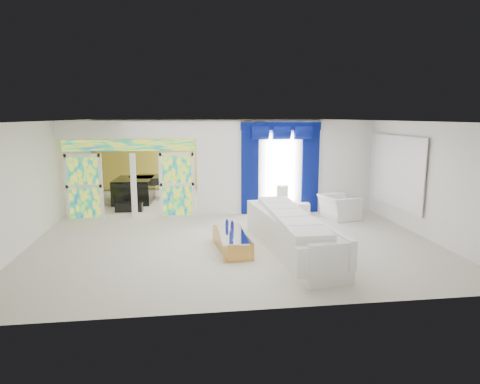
{
  "coord_description": "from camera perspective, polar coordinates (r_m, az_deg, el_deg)",
  "views": [
    {
      "loc": [
        -1.21,
        -12.36,
        3.14
      ],
      "look_at": [
        0.3,
        -1.2,
        1.1
      ],
      "focal_mm": 31.5,
      "sensor_mm": 36.0,
      "label": 1
    }
  ],
  "objects": [
    {
      "name": "window_pane",
      "position": [
        13.72,
        5.46,
        3.15
      ],
      "size": [
        1.0,
        0.02,
        2.3
      ],
      "primitive_type": "cube",
      "color": "white",
      "rests_on": "dividing_wall"
    },
    {
      "name": "stained_panel_right",
      "position": [
        13.53,
        -8.52,
        1.05
      ],
      "size": [
        0.95,
        0.04,
        2.0
      ],
      "primitive_type": "cube",
      "color": "#994C3F",
      "rests_on": "ground"
    },
    {
      "name": "piano_bench",
      "position": [
        14.51,
        -14.78,
        -1.98
      ],
      "size": [
        0.9,
        0.4,
        0.29
      ],
      "primitive_type": "cube",
      "rotation": [
        0.0,
        0.0,
        -0.07
      ],
      "color": "black",
      "rests_on": "ground"
    },
    {
      "name": "chandelier",
      "position": [
        15.8,
        -11.78,
        8.28
      ],
      "size": [
        0.6,
        0.6,
        0.6
      ],
      "primitive_type": "sphere",
      "color": "gold",
      "rests_on": "ceiling"
    },
    {
      "name": "console_table",
      "position": [
        13.6,
        6.94,
        -2.32
      ],
      "size": [
        1.2,
        0.52,
        0.39
      ],
      "primitive_type": "cube",
      "rotation": [
        0.0,
        0.0,
        -0.13
      ],
      "color": "white",
      "rests_on": "ground"
    },
    {
      "name": "grand_piano",
      "position": [
        16.02,
        -14.15,
        0.24
      ],
      "size": [
        1.44,
        1.82,
        0.88
      ],
      "primitive_type": "cube",
      "rotation": [
        0.0,
        0.0,
        -0.07
      ],
      "color": "black",
      "rests_on": "ground"
    },
    {
      "name": "decanters",
      "position": [
        9.9,
        -1.3,
        -5.17
      ],
      "size": [
        0.17,
        1.17,
        0.27
      ],
      "color": "#153797",
      "rests_on": "coffee_table"
    },
    {
      "name": "stained_transom",
      "position": [
        13.49,
        -14.76,
        6.15
      ],
      "size": [
        4.0,
        0.05,
        0.35
      ],
      "primitive_type": "cube",
      "color": "#994C3F",
      "rests_on": "dividing_header"
    },
    {
      "name": "blue_drape_right",
      "position": [
        13.96,
        9.49,
        2.97
      ],
      "size": [
        0.55,
        0.1,
        2.8
      ],
      "primitive_type": "cube",
      "color": "#04084D",
      "rests_on": "ground"
    },
    {
      "name": "wall_mirror",
      "position": [
        13.01,
        20.59,
        2.59
      ],
      "size": [
        0.04,
        2.7,
        1.9
      ],
      "primitive_type": "cube",
      "color": "white",
      "rests_on": "ground"
    },
    {
      "name": "floor",
      "position": [
        12.81,
        -2.05,
        -3.93
      ],
      "size": [
        12.0,
        12.0,
        0.0
      ],
      "primitive_type": "plane",
      "color": "#B7AF9E",
      "rests_on": "ground"
    },
    {
      "name": "blue_drape_left",
      "position": [
        13.51,
        1.35,
        2.86
      ],
      "size": [
        0.55,
        0.1,
        2.8
      ],
      "primitive_type": "cube",
      "color": "#04084D",
      "rests_on": "ground"
    },
    {
      "name": "blue_pelmet",
      "position": [
        13.59,
        5.59,
        8.87
      ],
      "size": [
        2.6,
        0.12,
        0.25
      ],
      "primitive_type": "cube",
      "color": "#04084D",
      "rests_on": "dividing_wall"
    },
    {
      "name": "armchair",
      "position": [
        13.38,
        13.25,
        -1.99
      ],
      "size": [
        1.19,
        1.3,
        0.73
      ],
      "primitive_type": "imported",
      "rotation": [
        0.0,
        0.0,
        1.78
      ],
      "color": "silver",
      "rests_on": "ground"
    },
    {
      "name": "white_sofa",
      "position": [
        9.94,
        6.88,
        -5.73
      ],
      "size": [
        1.42,
        4.42,
        0.83
      ],
      "primitive_type": "cube",
      "rotation": [
        0.0,
        0.0,
        0.11
      ],
      "color": "silver",
      "rests_on": "ground"
    },
    {
      "name": "dividing_wall",
      "position": [
        13.87,
        6.38,
        3.41
      ],
      "size": [
        5.7,
        0.18,
        3.0
      ],
      "primitive_type": "cube",
      "color": "white",
      "rests_on": "ground"
    },
    {
      "name": "dividing_header",
      "position": [
        13.47,
        -14.85,
        8.16
      ],
      "size": [
        4.3,
        0.18,
        0.55
      ],
      "primitive_type": "cube",
      "color": "white",
      "rests_on": "dividing_wall"
    },
    {
      "name": "coffee_table",
      "position": [
        10.04,
        -1.12,
        -6.77
      ],
      "size": [
        0.79,
        1.84,
        0.4
      ],
      "primitive_type": "cube",
      "rotation": [
        0.0,
        0.0,
        0.11
      ],
      "color": "#BD853B",
      "rests_on": "ground"
    },
    {
      "name": "gold_curtains",
      "position": [
        18.37,
        -3.91,
        5.12
      ],
      "size": [
        9.7,
        0.12,
        2.9
      ],
      "primitive_type": "cube",
      "color": "#AE9929",
      "rests_on": "ground"
    },
    {
      "name": "tv_console",
      "position": [
        15.1,
        -19.66,
        -0.74
      ],
      "size": [
        0.67,
        0.63,
        0.83
      ],
      "primitive_type": "cube",
      "rotation": [
        0.0,
        0.0,
        -0.22
      ],
      "color": "tan",
      "rests_on": "ground"
    },
    {
      "name": "table_lamp",
      "position": [
        13.43,
        5.74,
        -0.35
      ],
      "size": [
        0.36,
        0.36,
        0.58
      ],
      "primitive_type": "cylinder",
      "color": "white",
      "rests_on": "console_table"
    },
    {
      "name": "stained_panel_left",
      "position": [
        13.87,
        -20.37,
        0.75
      ],
      "size": [
        0.95,
        0.04,
        2.0
      ],
      "primitive_type": "cube",
      "color": "#994C3F",
      "rests_on": "ground"
    }
  ]
}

